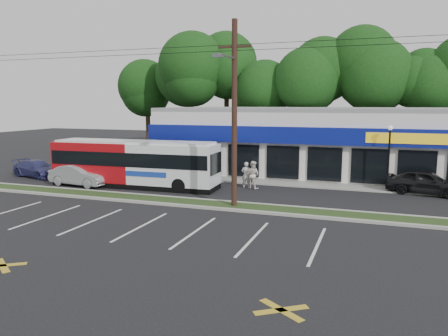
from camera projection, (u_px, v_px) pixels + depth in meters
ground at (177, 207)px, 24.07m from camera, size 120.00×120.00×0.00m
grass_strip at (184, 202)px, 24.99m from camera, size 40.00×1.60×0.12m
curb_south at (178, 205)px, 24.20m from camera, size 40.00×0.25×0.14m
curb_north at (190, 199)px, 25.78m from camera, size 40.00×0.25×0.14m
sidewalk at (296, 184)px, 30.80m from camera, size 32.00×2.20×0.10m
strip_mall at (318, 139)px, 36.69m from camera, size 25.00×12.55×5.30m
utility_pole at (231, 108)px, 23.19m from camera, size 50.00×2.77×10.00m
lamp_post at (389, 150)px, 28.24m from camera, size 0.30×0.30×4.25m
tree_line at (318, 77)px, 45.73m from camera, size 46.76×6.76×11.83m
metrobus at (135, 162)px, 29.77m from camera, size 11.80×2.94×3.15m
car_dark at (425, 182)px, 27.32m from camera, size 4.89×2.73×1.57m
car_silver at (80, 175)px, 30.23m from camera, size 4.55×1.90×1.46m
car_blue at (37, 169)px, 33.80m from camera, size 4.74×2.80×1.29m
pedestrian_a at (246, 175)px, 29.46m from camera, size 0.70×0.51×1.77m
pedestrian_b at (253, 175)px, 29.13m from camera, size 1.09×0.96×1.87m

